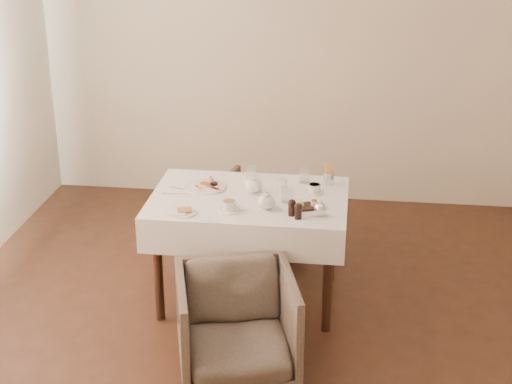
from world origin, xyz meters
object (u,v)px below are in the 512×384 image
at_px(table, 249,213).
at_px(armchair_far, 259,215).
at_px(breakfast_plate, 205,186).
at_px(teapot_centre, 253,184).
at_px(armchair_near, 237,324).

xyz_separation_m(table, armchair_far, (-0.03, 0.77, -0.35)).
relative_size(table, breakfast_plate, 4.61).
xyz_separation_m(armchair_far, breakfast_plate, (-0.28, -0.65, 0.48)).
relative_size(armchair_far, teapot_centre, 4.00).
xyz_separation_m(table, teapot_centre, (0.02, 0.07, 0.18)).
height_order(armchair_near, breakfast_plate, breakfast_plate).
distance_m(armchair_near, armchair_far, 1.61).
bearing_deg(armchair_near, teapot_centre, 76.39).
bearing_deg(armchair_near, breakfast_plate, 95.08).
bearing_deg(teapot_centre, armchair_near, -64.67).
bearing_deg(armchair_near, table, 77.82).
bearing_deg(table, breakfast_plate, 158.75).
xyz_separation_m(armchair_near, breakfast_plate, (-0.36, 0.96, 0.45)).
distance_m(armchair_far, breakfast_plate, 0.85).
relative_size(armchair_near, armchair_far, 1.08).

